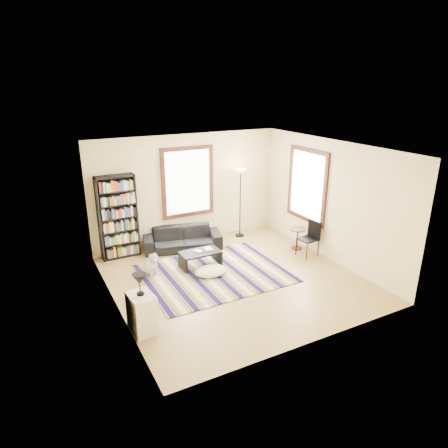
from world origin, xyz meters
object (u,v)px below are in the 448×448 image
side_table (297,239)px  folding_chair (308,239)px  coffee_table (200,259)px  bookshelf (118,217)px  floor_cushion (211,271)px  white_cabinet (142,313)px  sofa (183,238)px  dog (149,263)px  floor_lamp (240,203)px

side_table → folding_chair: (-0.05, -0.46, 0.16)m
coffee_table → bookshelf: bearing=136.6°
floor_cushion → folding_chair: size_ratio=0.85×
floor_cushion → coffee_table: bearing=92.7°
side_table → white_cabinet: white_cabinet is taller
sofa → coffee_table: size_ratio=2.14×
dog → bookshelf: bearing=90.2°
white_cabinet → dog: (0.76, 2.00, -0.08)m
sofa → coffee_table: bearing=-76.8°
floor_cushion → sofa: bearing=90.0°
floor_cushion → dog: bearing=150.4°
bookshelf → folding_chair: bearing=-27.2°
floor_cushion → dog: 1.36m
sofa → side_table: size_ratio=3.56×
coffee_table → white_cabinet: bearing=-136.0°
white_cabinet → floor_cushion: bearing=29.0°
sofa → floor_lamp: size_ratio=1.03×
side_table → folding_chair: folding_chair is taller
floor_cushion → side_table: bearing=6.6°
bookshelf → folding_chair: size_ratio=2.33×
bookshelf → white_cabinet: 3.33m
folding_chair → dog: bearing=161.5°
coffee_table → dog: size_ratio=1.69×
sofa → floor_cushion: bearing=-75.6°
floor_cushion → dog: size_ratio=1.37×
folding_chair → coffee_table: bearing=159.3°
floor_cushion → white_cabinet: size_ratio=1.04×
sofa → dog: (-1.17, -0.97, -0.02)m
bookshelf → floor_lamp: bearing=-3.0°
sofa → bookshelf: bookshelf is taller
coffee_table → floor_cushion: size_ratio=1.24×
floor_lamp → dog: (-2.89, -1.07, -0.66)m
side_table → dog: 3.75m
folding_chair → dog: folding_chair is taller
coffee_table → dog: bearing=172.3°
sofa → bookshelf: (-1.49, 0.27, 0.72)m
sofa → folding_chair: folding_chair is taller
floor_cushion → folding_chair: 2.54m
floor_lamp → folding_chair: 2.11m
sofa → folding_chair: (2.51, -1.79, 0.15)m
floor_lamp → dog: bearing=-159.8°
coffee_table → floor_lamp: size_ratio=0.48×
floor_cushion → folding_chair: bearing=-3.7°
white_cabinet → dog: size_ratio=1.32×
sofa → bookshelf: bearing=-175.8°
floor_cushion → dog: (-1.17, 0.66, 0.17)m
bookshelf → coffee_table: bookshelf is taller
coffee_table → dog: 1.16m
bookshelf → side_table: (4.06, -1.61, -0.73)m
floor_lamp → floor_cushion: bearing=-134.9°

